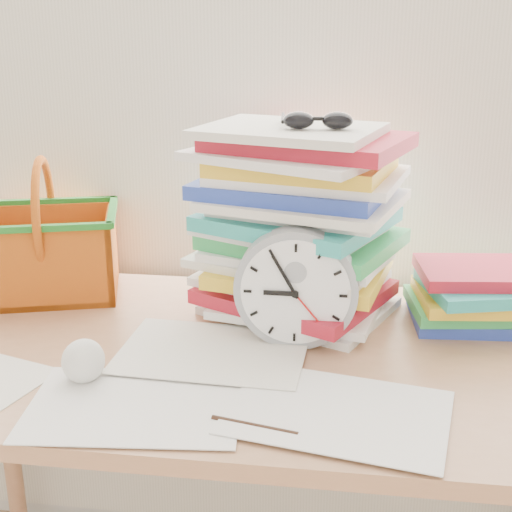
# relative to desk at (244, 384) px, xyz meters

# --- Properties ---
(curtain) EXTENTS (2.40, 0.01, 2.50)m
(curtain) POSITION_rel_desk_xyz_m (0.00, 0.38, 0.62)
(curtain) COLOR silver
(curtain) RESTS_ON room_shell
(desk) EXTENTS (1.40, 0.70, 0.75)m
(desk) POSITION_rel_desk_xyz_m (0.00, 0.00, 0.00)
(desk) COLOR #AD7651
(desk) RESTS_ON ground
(paper_stack) EXTENTS (0.45, 0.41, 0.38)m
(paper_stack) POSITION_rel_desk_xyz_m (0.08, 0.18, 0.26)
(paper_stack) COLOR white
(paper_stack) RESTS_ON desk
(clock) EXTENTS (0.22, 0.04, 0.22)m
(clock) POSITION_rel_desk_xyz_m (0.09, 0.03, 0.19)
(clock) COLOR #91959B
(clock) RESTS_ON desk
(sunglasses) EXTENTS (0.15, 0.13, 0.04)m
(sunglasses) POSITION_rel_desk_xyz_m (0.12, 0.14, 0.47)
(sunglasses) COLOR black
(sunglasses) RESTS_ON paper_stack
(book_stack) EXTENTS (0.30, 0.25, 0.12)m
(book_stack) POSITION_rel_desk_xyz_m (0.44, 0.17, 0.13)
(book_stack) COLOR white
(book_stack) RESTS_ON desk
(basket) EXTENTS (0.34, 0.30, 0.29)m
(basket) POSITION_rel_desk_xyz_m (-0.46, 0.22, 0.22)
(basket) COLOR orange
(basket) RESTS_ON desk
(crumpled_ball) EXTENTS (0.07, 0.07, 0.07)m
(crumpled_ball) POSITION_rel_desk_xyz_m (-0.24, -0.15, 0.11)
(crumpled_ball) COLOR white
(crumpled_ball) RESTS_ON desk
(pen) EXTENTS (0.13, 0.04, 0.01)m
(pen) POSITION_rel_desk_xyz_m (0.06, -0.26, 0.08)
(pen) COLOR black
(pen) RESTS_ON desk
(scattered_papers) EXTENTS (1.26, 0.42, 0.02)m
(scattered_papers) POSITION_rel_desk_xyz_m (0.00, 0.00, 0.08)
(scattered_papers) COLOR white
(scattered_papers) RESTS_ON desk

